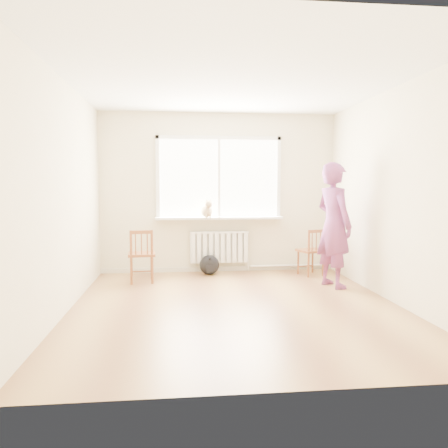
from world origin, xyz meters
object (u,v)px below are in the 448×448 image
object	(u,v)px
chair_left	(142,256)
cat	(207,210)
chair_right	(312,252)
person	(334,225)
backpack	(209,265)

from	to	relation	value
chair_left	cat	bearing A→B (deg)	-155.44
chair_right	person	size ratio (longest dim) A/B	0.43
chair_right	cat	world-z (taller)	cat
chair_right	backpack	xyz separation A→B (m)	(-1.68, 0.24, -0.22)
chair_left	person	distance (m)	2.90
chair_right	person	distance (m)	0.95
chair_left	chair_right	size ratio (longest dim) A/B	1.06
chair_left	backpack	xyz separation A→B (m)	(1.07, 0.49, -0.25)
chair_right	person	xyz separation A→B (m)	(0.06, -0.80, 0.52)
backpack	cat	bearing A→B (deg)	105.87
chair_left	cat	size ratio (longest dim) A/B	1.77
chair_left	backpack	distance (m)	1.20
chair_right	backpack	bearing A→B (deg)	-26.62
chair_left	cat	distance (m)	1.37
cat	backpack	bearing A→B (deg)	-82.93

